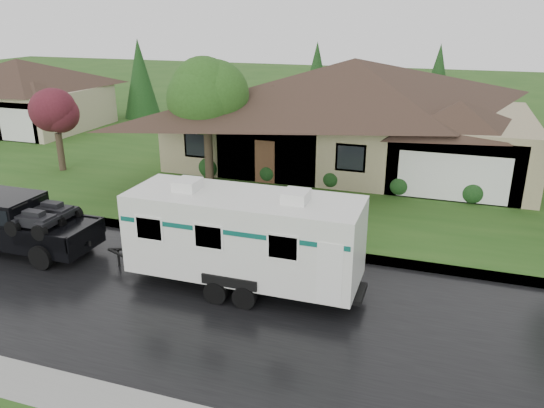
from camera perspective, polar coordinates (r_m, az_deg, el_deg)
The scene contains 11 objects.
ground at distance 17.84m, azimuth -6.61°, elevation -6.91°, with size 140.00×140.00×0.00m, color #244E18.
road at distance 16.27m, azimuth -9.60°, elevation -9.87°, with size 140.00×8.00×0.01m, color black.
curb at distance 19.66m, azimuth -3.86°, elevation -3.92°, with size 140.00×0.50×0.15m, color gray.
lawn at distance 31.17m, azimuth 5.07°, elevation 5.14°, with size 140.00×26.00×0.15m, color #244E18.
house_main at distance 28.89m, azimuth 9.23°, elevation 10.91°, with size 19.44×10.80×6.90m.
house_far at distance 41.98m, azimuth -25.34°, elevation 11.22°, with size 10.80×8.64×5.80m.
tree_left_green at distance 25.29m, azimuth -7.09°, elevation 11.60°, with size 3.70×3.70×6.13m.
tree_red at distance 29.52m, azimuth -22.31°, elevation 9.20°, with size 2.70×2.70×4.47m.
shrub_row at distance 25.24m, azimuth 6.43°, elevation 2.87°, with size 13.60×1.00×1.00m.
pickup_truck at distance 20.85m, azimuth -26.16°, elevation -1.66°, with size 5.97×2.27×1.99m.
travel_trailer at distance 15.88m, azimuth -3.03°, elevation -3.32°, with size 7.37×2.59×3.31m.
Camera 1 is at (6.97, -14.32, 8.04)m, focal length 35.00 mm.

